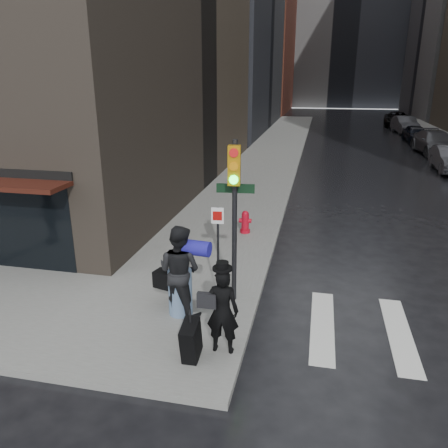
{
  "coord_description": "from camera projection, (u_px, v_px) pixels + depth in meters",
  "views": [
    {
      "loc": [
        3.17,
        -7.63,
        5.19
      ],
      "look_at": [
        0.73,
        3.56,
        1.3
      ],
      "focal_mm": 35.0,
      "sensor_mm": 36.0,
      "label": 1
    }
  ],
  "objects": [
    {
      "name": "bldg_distant",
      "position": [
        346.0,
        10.0,
        75.18
      ],
      "size": [
        40.0,
        12.0,
        32.0
      ],
      "primitive_type": "cube",
      "color": "#65625E",
      "rests_on": "ground"
    },
    {
      "name": "bldg_left_far",
      "position": [
        218.0,
        21.0,
        65.18
      ],
      "size": [
        22.0,
        20.0,
        26.0
      ],
      "primitive_type": "cube",
      "color": "#57241E",
      "rests_on": "ground"
    },
    {
      "name": "man_overcoat",
      "position": [
        216.0,
        316.0,
        8.15
      ],
      "size": [
        0.97,
        0.96,
        1.9
      ],
      "rotation": [
        0.0,
        0.0,
        3.16
      ],
      "color": "black",
      "rests_on": "ground"
    },
    {
      "name": "parked_car_3",
      "position": [
        435.0,
        143.0,
        30.43
      ],
      "size": [
        2.69,
        5.63,
        1.58
      ],
      "primitive_type": "imported",
      "rotation": [
        0.0,
        0.0,
        0.09
      ],
      "color": "#4E4E53",
      "rests_on": "ground"
    },
    {
      "name": "ground",
      "position": [
        156.0,
        331.0,
        9.37
      ],
      "size": [
        140.0,
        140.0,
        0.0
      ],
      "primitive_type": "plane",
      "color": "black",
      "rests_on": "ground"
    },
    {
      "name": "parked_car_5",
      "position": [
        405.0,
        125.0,
        41.76
      ],
      "size": [
        2.09,
        4.93,
        1.58
      ],
      "primitive_type": "imported",
      "rotation": [
        0.0,
        0.0,
        0.09
      ],
      "color": "#3A3A3F",
      "rests_on": "ground"
    },
    {
      "name": "fire_hydrant",
      "position": [
        245.0,
        223.0,
        14.73
      ],
      "size": [
        0.43,
        0.34,
        0.77
      ],
      "rotation": [
        0.0,
        0.0,
        0.07
      ],
      "color": "#AF0A1C",
      "rests_on": "ground"
    },
    {
      "name": "traffic_light",
      "position": [
        233.0,
        201.0,
        9.56
      ],
      "size": [
        0.94,
        0.47,
        3.77
      ],
      "rotation": [
        0.0,
        0.0,
        0.1
      ],
      "color": "black",
      "rests_on": "ground"
    },
    {
      "name": "sidewalk_left",
      "position": [
        278.0,
        145.0,
        34.33
      ],
      "size": [
        4.0,
        50.0,
        0.15
      ],
      "primitive_type": "cube",
      "color": "slate",
      "rests_on": "ground"
    },
    {
      "name": "parked_car_4",
      "position": [
        415.0,
        134.0,
        36.17
      ],
      "size": [
        1.75,
        4.04,
        1.36
      ],
      "primitive_type": "imported",
      "rotation": [
        0.0,
        0.0,
        0.04
      ],
      "color": "black",
      "rests_on": "ground"
    },
    {
      "name": "man_jeans",
      "position": [
        180.0,
        270.0,
        9.47
      ],
      "size": [
        1.45,
        1.09,
        2.07
      ],
      "rotation": [
        0.0,
        0.0,
        2.87
      ],
      "color": "black",
      "rests_on": "ground"
    },
    {
      "name": "parked_car_6",
      "position": [
        397.0,
        119.0,
        47.4
      ],
      "size": [
        3.05,
        5.71,
        1.53
      ],
      "primitive_type": "imported",
      "rotation": [
        0.0,
        0.0,
        -0.09
      ],
      "color": "black",
      "rests_on": "ground"
    }
  ]
}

